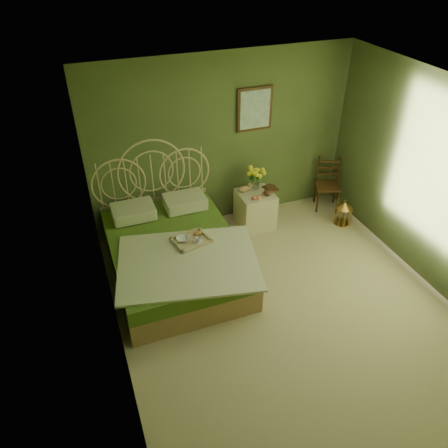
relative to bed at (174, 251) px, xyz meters
name	(u,v)px	position (x,y,z in m)	size (l,w,h in m)	color
floor	(286,310)	(1.10, -1.22, -0.33)	(4.50, 4.50, 0.00)	#C4B58D
ceiling	(310,106)	(1.10, -1.22, 2.27)	(4.50, 4.50, 0.00)	silver
wall_back	(223,142)	(1.10, 1.03, 0.97)	(4.00, 4.00, 0.00)	#566A38
wall_left	(108,267)	(-0.90, -1.22, 0.97)	(4.50, 4.50, 0.00)	#566A38
wall_right	(444,191)	(3.10, -1.22, 0.97)	(4.50, 4.50, 0.00)	#566A38
wall_art	(255,109)	(1.57, 1.01, 1.42)	(0.54, 0.04, 0.64)	#3D2110
bed	(174,251)	(0.00, 0.00, 0.00)	(1.92, 2.42, 1.50)	tan
nightstand	(255,205)	(1.48, 0.63, 0.03)	(0.53, 0.53, 1.01)	beige
chair	(326,180)	(2.80, 0.75, 0.15)	(0.50, 0.50, 0.86)	#3D2110
birdcage	(343,213)	(2.80, 0.17, -0.14)	(0.26, 0.26, 0.39)	#D09042
book_lower	(266,190)	(1.65, 0.64, 0.26)	(0.17, 0.23, 0.02)	#381E0F
book_upper	(266,189)	(1.65, 0.64, 0.28)	(0.16, 0.22, 0.02)	#472819
cereal_bowl	(183,239)	(0.10, -0.13, 0.27)	(0.16, 0.16, 0.04)	white
coffee_cup	(198,240)	(0.28, -0.24, 0.29)	(0.08, 0.08, 0.07)	white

